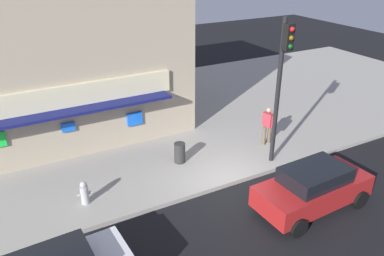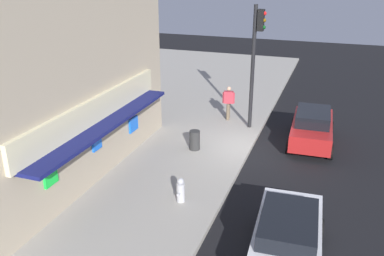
# 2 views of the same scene
# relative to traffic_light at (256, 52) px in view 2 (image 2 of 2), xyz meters

# --- Properties ---
(ground_plane) EXTENTS (58.42, 58.42, 0.00)m
(ground_plane) POSITION_rel_traffic_light_xyz_m (-2.34, -0.50, -3.86)
(ground_plane) COLOR black
(sidewalk) EXTENTS (38.95, 13.76, 0.17)m
(sidewalk) POSITION_rel_traffic_light_xyz_m (-2.34, 6.37, -3.78)
(sidewalk) COLOR #A39E93
(sidewalk) RESTS_ON ground_plane
(corner_building) EXTENTS (11.41, 8.15, 7.42)m
(corner_building) POSITION_rel_traffic_light_xyz_m (-7.06, 7.82, 0.02)
(corner_building) COLOR tan
(corner_building) RESTS_ON sidewalk
(traffic_light) EXTENTS (0.32, 0.58, 5.81)m
(traffic_light) POSITION_rel_traffic_light_xyz_m (0.00, 0.00, 0.00)
(traffic_light) COLOR black
(traffic_light) RESTS_ON sidewalk
(fire_hydrant) EXTENTS (0.52, 0.28, 0.87)m
(fire_hydrant) POSITION_rel_traffic_light_xyz_m (-7.52, 0.82, -3.27)
(fire_hydrant) COLOR #B2B2B7
(fire_hydrant) RESTS_ON sidewalk
(trash_can) EXTENTS (0.45, 0.45, 0.85)m
(trash_can) POSITION_rel_traffic_light_xyz_m (-3.40, 1.77, -3.27)
(trash_can) COLOR #2D2D2D
(trash_can) RESTS_ON sidewalk
(pedestrian) EXTENTS (0.52, 0.63, 1.73)m
(pedestrian) POSITION_rel_traffic_light_xyz_m (0.76, 1.39, -2.73)
(pedestrian) COLOR brown
(pedestrian) RESTS_ON sidewalk
(parked_car_white) EXTENTS (4.25, 2.12, 1.54)m
(parked_car_white) POSITION_rel_traffic_light_xyz_m (-9.34, -2.91, -3.05)
(parked_car_white) COLOR silver
(parked_car_white) RESTS_ON ground_plane
(parked_car_red) EXTENTS (4.17, 2.06, 1.57)m
(parked_car_red) POSITION_rel_traffic_light_xyz_m (-0.67, -2.88, -3.05)
(parked_car_red) COLOR #AD1E1E
(parked_car_red) RESTS_ON ground_plane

